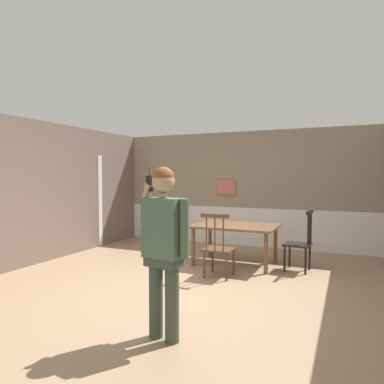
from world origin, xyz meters
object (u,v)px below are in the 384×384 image
Objects in this scene: chair_near_window at (218,247)px; person_figure at (164,241)px; dining_table at (235,229)px; chair_by_doorway at (300,243)px.

chair_near_window is 2.31m from person_figure.
dining_table is at bearing -77.54° from person_figure.
chair_near_window is 1.47m from chair_by_doorway.
chair_near_window is 0.99× the size of chair_by_doorway.
dining_table is 1.46× the size of chair_near_window.
dining_table is at bearing 95.24° from chair_by_doorway.
chair_near_window is at bearing -89.85° from dining_table.
dining_table is 1.16m from chair_by_doorway.
person_figure reaches higher than dining_table.
chair_by_doorway is 3.32m from person_figure.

